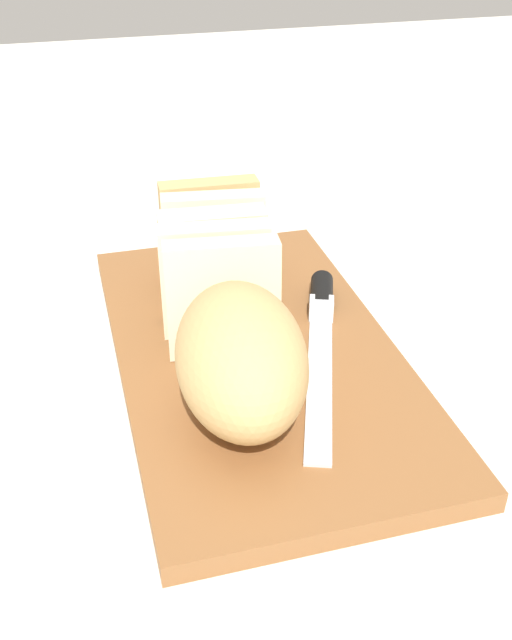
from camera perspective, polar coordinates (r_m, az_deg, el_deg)
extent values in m
plane|color=silver|center=(0.72, 0.00, -3.34)|extent=(3.00, 3.00, 0.00)
cube|color=brown|center=(0.71, 0.00, -2.70)|extent=(0.47, 0.26, 0.02)
ellipsoid|color=tan|center=(0.60, -1.15, -2.97)|extent=(0.18, 0.12, 0.11)
cube|color=beige|center=(0.68, -2.54, 1.68)|extent=(0.05, 0.11, 0.11)
cube|color=beige|center=(0.71, -3.12, 3.10)|extent=(0.04, 0.11, 0.11)
cube|color=beige|center=(0.74, -3.28, 4.43)|extent=(0.04, 0.11, 0.11)
cube|color=beige|center=(0.77, -3.19, 5.68)|extent=(0.05, 0.11, 0.11)
cube|color=tan|center=(0.80, -3.49, 6.79)|extent=(0.04, 0.10, 0.11)
cube|color=silver|center=(0.67, 4.86, -4.62)|extent=(0.21, 0.09, 0.00)
cylinder|color=black|center=(0.77, 5.03, 2.05)|extent=(0.06, 0.04, 0.02)
cube|color=silver|center=(0.75, 5.00, 0.88)|extent=(0.03, 0.03, 0.02)
sphere|color=#996633|center=(0.70, -3.49, -2.61)|extent=(0.01, 0.01, 0.01)
sphere|color=#996633|center=(0.75, 0.19, 0.19)|extent=(0.00, 0.00, 0.00)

